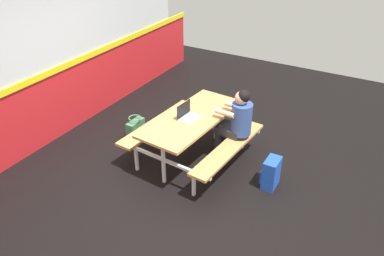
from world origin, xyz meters
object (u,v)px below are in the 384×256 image
Objects in this scene: laptop_silver at (188,115)px; tote_bag_bright at (136,130)px; picnic_table_main at (192,127)px; backpack_dark at (271,173)px; student_nearer at (237,120)px.

tote_bag_bright is (0.06, 1.03, -0.59)m from laptop_silver.
picnic_table_main is 1.14m from tote_bag_bright.
picnic_table_main is 4.24× the size of tote_bag_bright.
picnic_table_main is at bearing 88.56° from backpack_dark.
laptop_silver is (-0.35, 0.62, 0.08)m from student_nearer.
picnic_table_main reaches higher than backpack_dark.
student_nearer reaches higher than laptop_silver.
picnic_table_main is 0.66m from student_nearer.
backpack_dark is at bearing -88.96° from laptop_silver.
laptop_silver is at bearing 143.11° from picnic_table_main.
laptop_silver reaches higher than tote_bag_bright.
laptop_silver is 1.19m from tote_bag_bright.
student_nearer is 2.81× the size of tote_bag_bright.
student_nearer reaches higher than tote_bag_bright.
student_nearer reaches higher than picnic_table_main.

